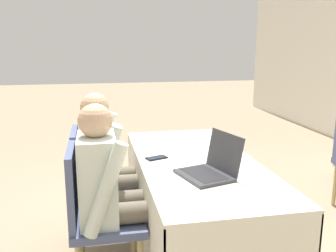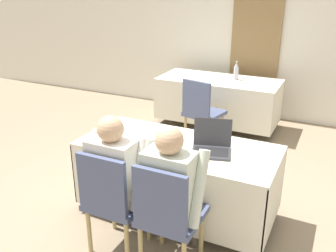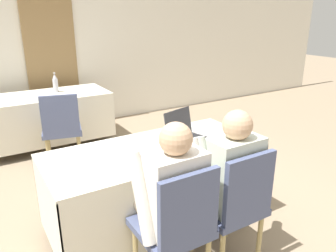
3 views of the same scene
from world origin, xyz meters
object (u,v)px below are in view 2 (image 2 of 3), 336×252
at_px(person_checkered_shirt, 119,174).
at_px(chair_near_left, 113,198).
at_px(water_bottle, 236,71).
at_px(chair_near_right, 168,213).
at_px(person_white_shirt, 174,188).
at_px(chair_far_spare, 201,110).
at_px(laptop, 212,146).
at_px(cell_phone, 155,154).

bearing_deg(person_checkered_shirt, chair_near_left, 90.00).
bearing_deg(chair_near_left, person_checkered_shirt, -90.00).
distance_m(water_bottle, person_checkered_shirt, 3.07).
height_order(chair_near_right, person_white_shirt, person_white_shirt).
xyz_separation_m(chair_far_spare, person_white_shirt, (0.61, -2.17, 0.16)).
bearing_deg(laptop, person_checkered_shirt, -148.96).
distance_m(chair_near_right, person_checkered_shirt, 0.51).
relative_size(laptop, chair_near_right, 0.43).
bearing_deg(chair_near_left, chair_near_right, -180.00).
distance_m(chair_near_left, chair_far_spare, 2.27).
height_order(cell_phone, chair_far_spare, chair_far_spare).
relative_size(laptop, person_checkered_shirt, 0.34).
distance_m(chair_near_right, person_white_shirt, 0.19).
height_order(laptop, chair_far_spare, laptop).
xyz_separation_m(water_bottle, chair_far_spare, (-0.18, -0.90, -0.33)).
distance_m(water_bottle, chair_far_spare, 0.98).
relative_size(chair_near_right, person_white_shirt, 0.78).
relative_size(chair_near_left, person_checkered_shirt, 0.78).
bearing_deg(chair_far_spare, cell_phone, 112.17).
distance_m(laptop, chair_near_right, 0.75).
bearing_deg(person_checkered_shirt, laptop, -132.90).
distance_m(cell_phone, person_checkered_shirt, 0.37).
bearing_deg(person_white_shirt, person_checkered_shirt, 0.00).
height_order(chair_far_spare, person_checkered_shirt, person_checkered_shirt).
height_order(water_bottle, chair_near_left, water_bottle).
distance_m(laptop, chair_far_spare, 1.74).
height_order(chair_near_left, chair_near_right, same).
height_order(water_bottle, person_checkered_shirt, person_checkered_shirt).
height_order(cell_phone, chair_near_right, chair_near_right).
relative_size(chair_far_spare, person_white_shirt, 0.78).
xyz_separation_m(chair_far_spare, person_checkered_shirt, (0.14, -2.17, 0.16)).
bearing_deg(person_white_shirt, laptop, -97.47).
bearing_deg(chair_near_right, cell_phone, -53.15).
bearing_deg(chair_near_left, water_bottle, -90.82).
bearing_deg(laptop, chair_near_right, -112.43).
xyz_separation_m(cell_phone, chair_far_spare, (-0.28, 1.84, -0.22)).
height_order(cell_phone, person_checkered_shirt, person_checkered_shirt).
height_order(laptop, water_bottle, water_bottle).
distance_m(laptop, person_white_shirt, 0.61).
xyz_separation_m(laptop, cell_phone, (-0.40, -0.26, -0.04)).
xyz_separation_m(person_checkered_shirt, person_white_shirt, (0.47, 0.00, 0.00)).
relative_size(chair_near_left, chair_near_right, 1.00).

